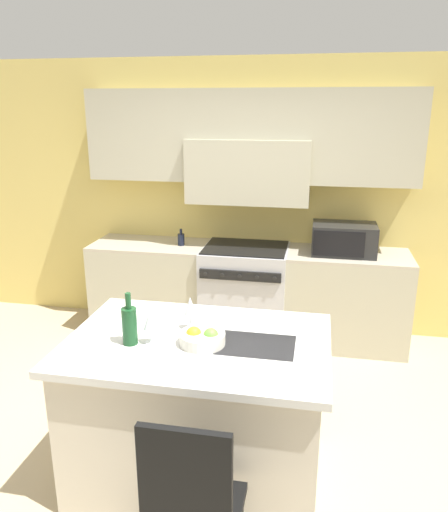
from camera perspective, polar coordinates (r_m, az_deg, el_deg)
The scene contains 12 objects.
ground_plane at distance 3.60m, azimuth -2.51°, elevation -21.94°, with size 10.00×10.00×0.00m, color tan.
back_cabinetry at distance 4.96m, azimuth 3.05°, elevation 9.06°, with size 10.00×0.46×2.70m.
back_counter at distance 5.00m, azimuth 2.45°, elevation -4.18°, with size 3.11×0.62×0.92m.
range_stove at distance 4.97m, azimuth 2.41°, elevation -4.16°, with size 0.82×0.70×0.94m.
microwave at distance 4.77m, azimuth 13.53°, elevation 1.91°, with size 0.58×0.39×0.28m.
kitchen_island at distance 3.18m, azimuth -2.89°, elevation -17.09°, with size 1.53×1.04×0.94m.
island_chair at distance 2.47m, azimuth -3.73°, elevation -26.57°, with size 0.42×0.40×1.02m.
wine_bottle at distance 2.90m, azimuth -10.74°, elevation -7.72°, with size 0.09×0.09×0.31m.
wine_glass_near at distance 2.88m, azimuth -8.45°, elevation -7.31°, with size 0.08×0.08×0.21m.
wine_glass_far at distance 3.03m, azimuth -3.88°, elevation -5.85°, with size 0.08×0.08×0.21m.
fruit_bowl at distance 2.88m, azimuth -2.50°, elevation -9.31°, with size 0.26×0.26×0.10m.
oil_bottle_on_counter at distance 4.95m, azimuth -4.92°, elevation 1.93°, with size 0.07×0.07×0.17m.
Camera 1 is at (0.67, -2.72, 2.25)m, focal length 35.00 mm.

